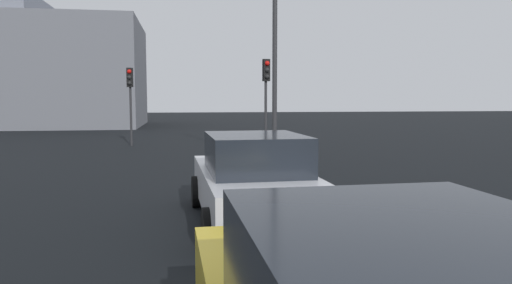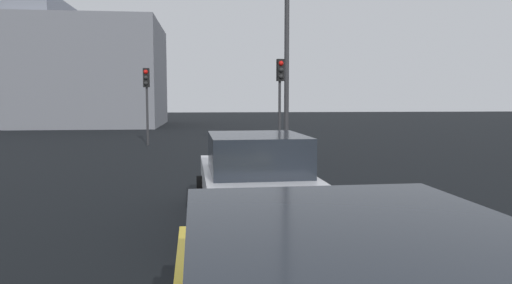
# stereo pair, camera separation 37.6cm
# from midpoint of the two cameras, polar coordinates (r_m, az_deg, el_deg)

# --- Properties ---
(car_white_lead) EXTENTS (4.71, 2.16, 1.62)m
(car_white_lead) POSITION_cam_midpoint_polar(r_m,az_deg,el_deg) (8.46, -1.59, -4.70)
(car_white_lead) COLOR silver
(car_white_lead) RESTS_ON ground_plane
(traffic_light_near_left) EXTENTS (0.33, 0.31, 3.87)m
(traffic_light_near_left) POSITION_cam_midpoint_polar(r_m,az_deg,el_deg) (19.61, 0.70, 6.85)
(traffic_light_near_left) COLOR #2D2D30
(traffic_light_near_left) RESTS_ON ground_plane
(traffic_light_near_right) EXTENTS (0.32, 0.29, 3.69)m
(traffic_light_near_right) POSITION_cam_midpoint_polar(r_m,az_deg,el_deg) (23.12, -15.44, 6.11)
(traffic_light_near_right) COLOR #2D2D30
(traffic_light_near_right) RESTS_ON ground_plane
(street_lamp_kerbside) EXTENTS (0.56, 0.36, 8.54)m
(street_lamp_kerbside) POSITION_cam_midpoint_polar(r_m,az_deg,el_deg) (16.18, 1.61, 14.86)
(street_lamp_kerbside) COLOR #2D2D30
(street_lamp_kerbside) RESTS_ON ground_plane
(building_facade_left) EXTENTS (11.65, 10.82, 8.47)m
(building_facade_left) POSITION_cam_midpoint_polar(r_m,az_deg,el_deg) (41.99, -21.37, 7.60)
(building_facade_left) COLOR slate
(building_facade_left) RESTS_ON ground_plane
(building_facade_center) EXTENTS (11.40, 7.52, 10.18)m
(building_facade_center) POSITION_cam_midpoint_polar(r_m,az_deg,el_deg) (44.62, -28.75, 8.26)
(building_facade_center) COLOR gray
(building_facade_center) RESTS_ON ground_plane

